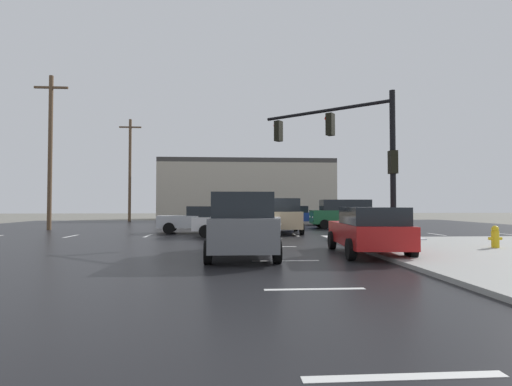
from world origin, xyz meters
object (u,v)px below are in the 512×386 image
(sedan_blue, at_px, (297,215))
(suv_grey, at_px, (241,223))
(fire_hydrant, at_px, (495,237))
(traffic_signal_mast, at_px, (352,144))
(sedan_silver, at_px, (200,219))
(suv_green, at_px, (345,213))
(utility_pole_distant, at_px, (130,168))
(suv_tan, at_px, (282,215))
(utility_pole_far, at_px, (50,149))
(sedan_white, at_px, (234,221))
(sedan_red, at_px, (368,230))

(sedan_blue, xyz_separation_m, suv_grey, (-5.31, -19.94, 0.24))
(fire_hydrant, bearing_deg, traffic_signal_mast, 151.52)
(fire_hydrant, distance_m, sedan_silver, 15.17)
(suv_green, distance_m, utility_pole_distant, 22.89)
(sedan_silver, bearing_deg, suv_tan, 173.19)
(traffic_signal_mast, height_order, fire_hydrant, traffic_signal_mast)
(fire_hydrant, xyz_separation_m, utility_pole_far, (-21.45, 13.69, 4.86))
(traffic_signal_mast, distance_m, suv_tan, 8.27)
(sedan_white, relative_size, sedan_blue, 1.02)
(fire_hydrant, xyz_separation_m, sedan_blue, (-3.85, 19.12, 0.32))
(sedan_red, height_order, sedan_silver, same)
(suv_green, bearing_deg, sedan_blue, -59.92)
(sedan_blue, bearing_deg, suv_tan, -106.38)
(suv_grey, height_order, utility_pole_distant, utility_pole_distant)
(traffic_signal_mast, xyz_separation_m, sedan_white, (-4.84, 4.84, -3.34))
(sedan_blue, bearing_deg, suv_green, -63.98)
(suv_green, bearing_deg, traffic_signal_mast, 77.97)
(suv_grey, bearing_deg, suv_green, -27.58)
(sedan_red, bearing_deg, traffic_signal_mast, -4.23)
(fire_hydrant, xyz_separation_m, suv_grey, (-9.16, -0.82, 0.55))
(sedan_white, relative_size, suv_tan, 0.94)
(sedan_silver, distance_m, utility_pole_distant, 19.58)
(sedan_red, relative_size, suv_green, 0.94)
(suv_grey, bearing_deg, sedan_blue, -14.80)
(fire_hydrant, distance_m, suv_grey, 9.21)
(fire_hydrant, distance_m, utility_pole_far, 25.91)
(sedan_white, distance_m, utility_pole_far, 14.50)
(sedan_blue, xyz_separation_m, sedan_silver, (-7.42, -8.96, 0.00))
(sedan_red, distance_m, suv_grey, 4.25)
(sedan_red, height_order, suv_tan, suv_tan)
(suv_tan, relative_size, utility_pole_distant, 0.48)
(sedan_blue, relative_size, sedan_silver, 0.99)
(suv_grey, bearing_deg, utility_pole_far, 40.38)
(suv_grey, distance_m, suv_tan, 11.01)
(sedan_red, distance_m, utility_pole_far, 22.41)
(sedan_red, distance_m, suv_tan, 10.66)
(suv_grey, bearing_deg, fire_hydrant, -84.75)
(suv_tan, bearing_deg, sedan_silver, 89.75)
(fire_hydrant, height_order, suv_tan, suv_tan)
(suv_green, xyz_separation_m, suv_tan, (-5.08, -4.31, 0.00))
(suv_tan, xyz_separation_m, utility_pole_far, (-15.07, 3.86, 4.31))
(traffic_signal_mast, distance_m, sedan_silver, 10.85)
(sedan_red, bearing_deg, suv_tan, 12.28)
(traffic_signal_mast, bearing_deg, fire_hydrant, -168.41)
(sedan_red, bearing_deg, sedan_silver, 34.62)
(fire_hydrant, xyz_separation_m, suv_green, (-1.30, 14.14, 0.55))
(sedan_silver, distance_m, utility_pole_far, 11.70)
(sedan_blue, bearing_deg, sedan_silver, -130.73)
(sedan_silver, bearing_deg, suv_grey, 97.90)
(utility_pole_distant, bearing_deg, sedan_blue, -27.62)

